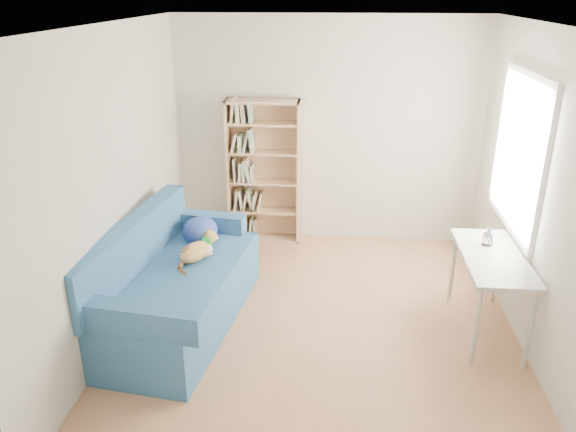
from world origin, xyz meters
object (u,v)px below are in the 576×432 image
at_px(sofa, 174,286).
at_px(desk, 492,264).
at_px(bookshelf, 264,178).
at_px(pen_cup, 488,238).

distance_m(sofa, desk, 2.79).
xyz_separation_m(sofa, bookshelf, (0.58, 1.89, 0.41)).
relative_size(sofa, pen_cup, 12.06).
bearing_deg(sofa, bookshelf, 80.54).
xyz_separation_m(bookshelf, desk, (2.19, -1.80, -0.11)).
height_order(bookshelf, pen_cup, bookshelf).
relative_size(desk, pen_cup, 6.39).
height_order(desk, pen_cup, pen_cup).
height_order(sofa, desk, sofa).
xyz_separation_m(sofa, pen_cup, (2.77, 0.30, 0.45)).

